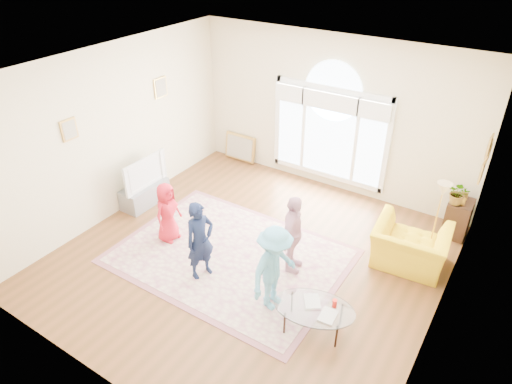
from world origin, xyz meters
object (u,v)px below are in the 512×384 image
Objects in this scene: tv_console at (145,194)px; armchair at (410,247)px; television at (142,171)px; area_rug at (230,256)px; coffee_table at (314,308)px.

armchair is at bearing 10.84° from tv_console.
television reaches higher than tv_console.
area_rug is 2.58m from television.
television is 0.93× the size of armchair.
armchair is at bearing 10.85° from television.
armchair reaches higher than area_rug.
armchair is at bearing 57.43° from coffee_table.
television reaches higher than area_rug.
tv_console is 0.93× the size of television.
coffee_table is 2.22m from armchair.
area_rug is at bearing 23.79° from armchair.
television is at bearing 169.13° from area_rug.
area_rug is 3.34× the size of television.
area_rug is 3.11× the size of armchair.
armchair is at bearing 28.81° from area_rug.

